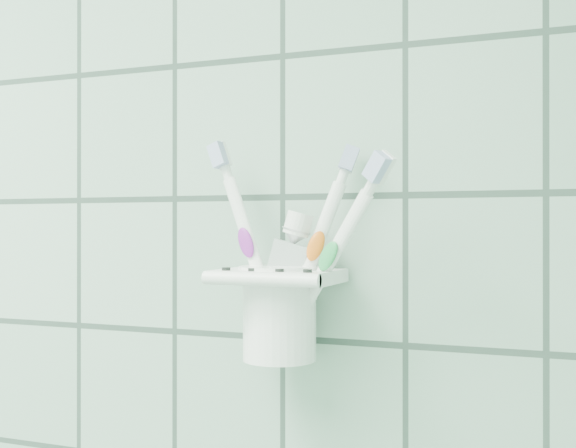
% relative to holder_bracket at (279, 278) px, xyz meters
% --- Properties ---
extents(holder_bracket, '(0.11, 0.10, 0.04)m').
position_rel_holder_bracket_xyz_m(holder_bracket, '(0.00, 0.00, 0.00)').
color(holder_bracket, white).
rests_on(holder_bracket, wall_back).
extents(cup, '(0.08, 0.08, 0.09)m').
position_rel_holder_bracket_xyz_m(cup, '(-0.00, 0.00, -0.03)').
color(cup, white).
rests_on(cup, holder_bracket).
extents(toothbrush_pink, '(0.08, 0.03, 0.22)m').
position_rel_holder_bracket_xyz_m(toothbrush_pink, '(0.01, -0.00, 0.04)').
color(toothbrush_pink, white).
rests_on(toothbrush_pink, cup).
extents(toothbrush_blue, '(0.07, 0.05, 0.21)m').
position_rel_holder_bracket_xyz_m(toothbrush_blue, '(-0.00, -0.01, 0.04)').
color(toothbrush_blue, white).
rests_on(toothbrush_blue, cup).
extents(toothbrush_orange, '(0.12, 0.06, 0.21)m').
position_rel_holder_bracket_xyz_m(toothbrush_orange, '(-0.00, 0.02, 0.04)').
color(toothbrush_orange, white).
rests_on(toothbrush_orange, cup).
extents(toothpaste_tube, '(0.06, 0.03, 0.15)m').
position_rel_holder_bracket_xyz_m(toothpaste_tube, '(-0.02, 0.00, 0.01)').
color(toothpaste_tube, silver).
rests_on(toothpaste_tube, cup).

